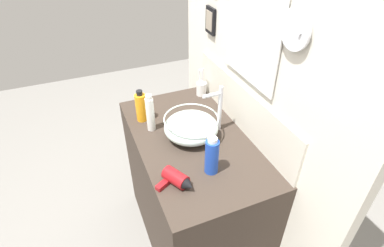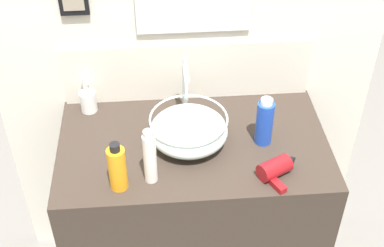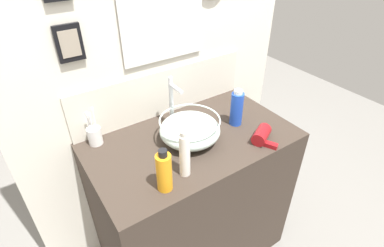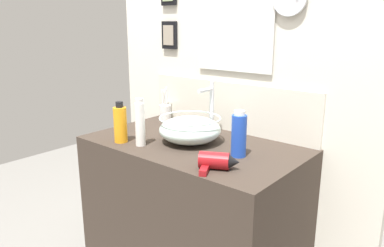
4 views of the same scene
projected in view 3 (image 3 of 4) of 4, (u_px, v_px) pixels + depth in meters
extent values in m
plane|color=gray|center=(193.00, 246.00, 2.09)|extent=(6.00, 6.00, 0.00)
cube|color=#382D26|center=(193.00, 200.00, 1.82)|extent=(1.08, 0.63, 0.94)
cube|color=silver|center=(158.00, 75.00, 1.66)|extent=(1.66, 0.06, 2.34)
cube|color=beige|center=(163.00, 93.00, 1.69)|extent=(1.06, 0.02, 0.27)
cube|color=white|center=(162.00, 12.00, 1.46)|extent=(0.40, 0.01, 0.42)
cube|color=white|center=(163.00, 13.00, 1.45)|extent=(0.46, 0.01, 0.48)
cube|color=black|center=(69.00, 43.00, 1.27)|extent=(0.11, 0.02, 0.16)
cube|color=gray|center=(70.00, 44.00, 1.27)|extent=(0.08, 0.01, 0.12)
ellipsoid|color=silver|center=(190.00, 130.00, 1.51)|extent=(0.31, 0.31, 0.13)
torus|color=silver|center=(189.00, 120.00, 1.48)|extent=(0.31, 0.31, 0.01)
torus|color=#B2B7BC|center=(190.00, 139.00, 1.55)|extent=(0.12, 0.12, 0.01)
cylinder|color=silver|center=(171.00, 104.00, 1.60)|extent=(0.02, 0.02, 0.26)
cylinder|color=silver|center=(176.00, 88.00, 1.49)|extent=(0.02, 0.11, 0.02)
cylinder|color=silver|center=(170.00, 80.00, 1.52)|extent=(0.02, 0.02, 0.03)
cylinder|color=maroon|center=(261.00, 135.00, 1.53)|extent=(0.14, 0.12, 0.07)
cone|color=black|center=(266.00, 127.00, 1.59)|extent=(0.07, 0.07, 0.06)
cube|color=maroon|center=(269.00, 144.00, 1.50)|extent=(0.07, 0.09, 0.02)
cylinder|color=white|center=(95.00, 136.00, 1.50)|extent=(0.07, 0.07, 0.09)
cylinder|color=white|center=(96.00, 126.00, 1.48)|extent=(0.01, 0.01, 0.19)
cube|color=white|center=(92.00, 109.00, 1.42)|extent=(0.01, 0.01, 0.02)
cylinder|color=white|center=(90.00, 129.00, 1.48)|extent=(0.01, 0.01, 0.17)
cube|color=white|center=(86.00, 114.00, 1.43)|extent=(0.01, 0.01, 0.02)
cylinder|color=white|center=(93.00, 131.00, 1.47)|extent=(0.01, 0.01, 0.17)
cube|color=white|center=(89.00, 115.00, 1.41)|extent=(0.01, 0.01, 0.02)
cylinder|color=white|center=(185.00, 156.00, 1.29)|extent=(0.05, 0.05, 0.21)
cylinder|color=silver|center=(184.00, 134.00, 1.22)|extent=(0.04, 0.04, 0.02)
cylinder|color=blue|center=(237.00, 109.00, 1.62)|extent=(0.07, 0.07, 0.19)
cylinder|color=silver|center=(238.00, 92.00, 1.56)|extent=(0.05, 0.05, 0.02)
cylinder|color=orange|center=(164.00, 173.00, 1.23)|extent=(0.07, 0.07, 0.18)
cylinder|color=black|center=(163.00, 153.00, 1.17)|extent=(0.04, 0.04, 0.03)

